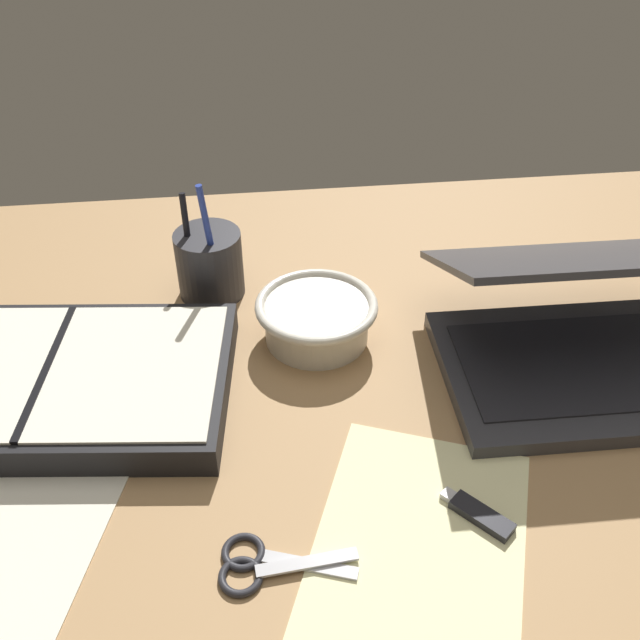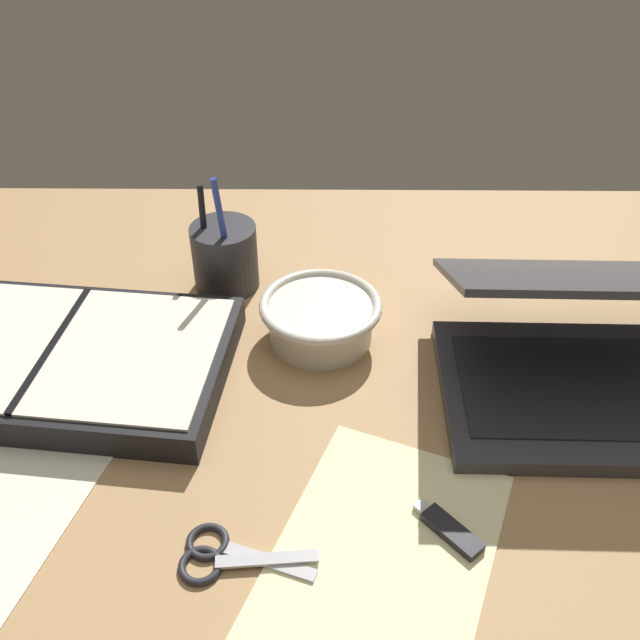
# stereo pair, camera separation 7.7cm
# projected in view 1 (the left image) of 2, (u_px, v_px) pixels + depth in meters

# --- Properties ---
(desk_top) EXTENTS (1.40, 1.00, 0.02)m
(desk_top) POSITION_uv_depth(u_px,v_px,m) (334.00, 413.00, 0.77)
(desk_top) COLOR tan
(desk_top) RESTS_ON ground
(laptop) EXTENTS (0.32, 0.28, 0.17)m
(laptop) POSITION_uv_depth(u_px,v_px,m) (583.00, 331.00, 0.80)
(laptop) COLOR #38383D
(laptop) RESTS_ON desk_top
(bowl) EXTENTS (0.14, 0.14, 0.05)m
(bowl) POSITION_uv_depth(u_px,v_px,m) (317.00, 318.00, 0.84)
(bowl) COLOR silver
(bowl) RESTS_ON desk_top
(pen_cup) EXTENTS (0.08, 0.08, 0.17)m
(pen_cup) POSITION_uv_depth(u_px,v_px,m) (210.00, 263.00, 0.91)
(pen_cup) COLOR #28282D
(pen_cup) RESTS_ON desk_top
(planner) EXTENTS (0.41, 0.27, 0.04)m
(planner) POSITION_uv_depth(u_px,v_px,m) (51.00, 381.00, 0.77)
(planner) COLOR black
(planner) RESTS_ON desk_top
(scissors) EXTENTS (0.12, 0.06, 0.01)m
(scissors) POSITION_uv_depth(u_px,v_px,m) (257.00, 564.00, 0.61)
(scissors) COLOR #B7B7BC
(scissors) RESTS_ON desk_top
(paper_sheet_front) EXTENTS (0.28, 0.34, 0.00)m
(paper_sheet_front) POSITION_uv_depth(u_px,v_px,m) (416.00, 564.00, 0.62)
(paper_sheet_front) COLOR #F4EFB2
(paper_sheet_front) RESTS_ON desk_top
(paper_sheet_beside_planner) EXTENTS (0.23, 0.28, 0.00)m
(paper_sheet_beside_planner) POSITION_uv_depth(u_px,v_px,m) (4.00, 533.00, 0.64)
(paper_sheet_beside_planner) COLOR silver
(paper_sheet_beside_planner) RESTS_ON desk_top
(usb_drive) EXTENTS (0.06, 0.06, 0.01)m
(usb_drive) POSITION_uv_depth(u_px,v_px,m) (479.00, 515.00, 0.65)
(usb_drive) COLOR black
(usb_drive) RESTS_ON desk_top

